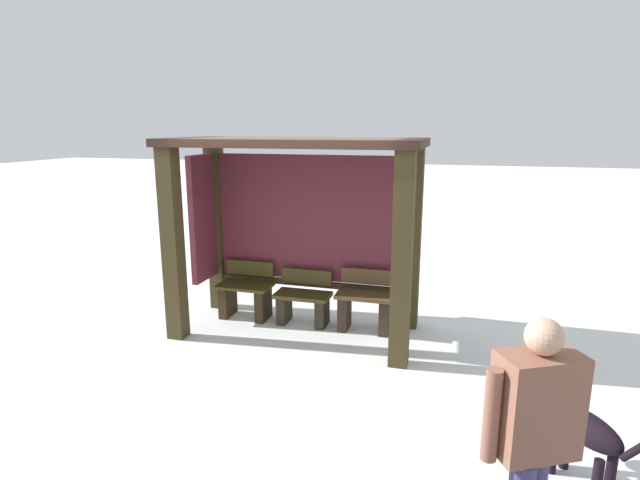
% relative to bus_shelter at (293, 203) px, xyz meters
% --- Properties ---
extents(ground_plane, '(60.00, 60.00, 0.00)m').
position_rel_bus_shelter_xyz_m(ground_plane, '(0.09, -0.17, -1.64)').
color(ground_plane, white).
extents(bus_shelter, '(3.04, 1.44, 2.43)m').
position_rel_bus_shelter_xyz_m(bus_shelter, '(0.00, 0.00, 0.00)').
color(bus_shelter, '#3A3019').
rests_on(bus_shelter, ground).
extents(bench_left_inside, '(0.73, 0.42, 0.75)m').
position_rel_bus_shelter_xyz_m(bench_left_inside, '(-0.74, 0.11, -1.32)').
color(bench_left_inside, '#403C18').
rests_on(bench_left_inside, ground).
extents(bench_center_inside, '(0.73, 0.38, 0.70)m').
position_rel_bus_shelter_xyz_m(bench_center_inside, '(0.09, 0.11, -1.34)').
color(bench_center_inside, '#413818').
rests_on(bench_center_inside, ground).
extents(bench_right_inside, '(0.73, 0.38, 0.77)m').
position_rel_bus_shelter_xyz_m(bench_right_inside, '(0.92, 0.11, -1.31)').
color(bench_right_inside, brown).
rests_on(bench_right_inside, ground).
extents(person_walking, '(0.61, 0.44, 1.57)m').
position_rel_bus_shelter_xyz_m(person_walking, '(2.49, -3.12, -0.72)').
color(person_walking, '#8E5C47').
rests_on(person_walking, ground).
extents(dog, '(0.60, 0.71, 0.61)m').
position_rel_bus_shelter_xyz_m(dog, '(2.94, -2.25, -1.21)').
color(dog, black).
rests_on(dog, ground).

